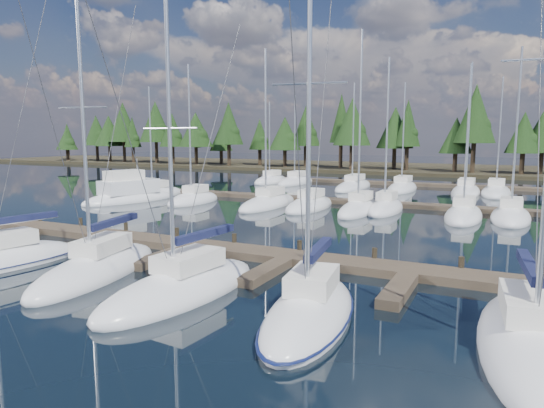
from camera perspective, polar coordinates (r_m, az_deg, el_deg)
The scene contains 12 objects.
ground at distance 35.99m, azimuth 10.13°, elevation -2.30°, with size 260.00×260.00×0.00m, color black.
far_shore at distance 94.76m, azimuth 20.35°, elevation 3.80°, with size 220.00×30.00×0.60m, color #2E281A.
main_dock at distance 24.32m, azimuth 1.74°, elevation -6.63°, with size 44.00×6.13×0.90m.
back_docks at distance 54.87m, azimuth 15.86°, elevation 1.23°, with size 50.00×21.80×0.40m.
front_sailboat_1 at distance 27.28m, azimuth -29.34°, elevation -5.83°, with size 4.18×8.60×16.08m.
front_sailboat_2 at distance 23.80m, azimuth -19.83°, elevation -7.22°, with size 4.44×9.38×13.74m.
front_sailboat_3 at distance 20.03m, azimuth -10.49°, elevation -9.76°, with size 3.76×9.00×12.04m.
front_sailboat_4 at distance 17.15m, azimuth 4.45°, elevation -12.64°, with size 3.91×8.21×14.49m.
front_sailboat_5 at distance 16.61m, azimuth 28.19°, elevation -14.32°, with size 3.79×9.34×15.15m.
back_sailboat_rows at distance 50.33m, azimuth 14.90°, elevation 0.76°, with size 47.49×30.63×15.55m.
motor_yacht_left at distance 49.56m, azimuth -16.46°, elevation 0.92°, with size 5.68×10.61×5.06m.
tree_line at distance 85.11m, azimuth 18.15°, elevation 8.44°, with size 185.83×11.56×13.87m.
Camera 1 is at (9.76, -4.06, 6.32)m, focal length 32.00 mm.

